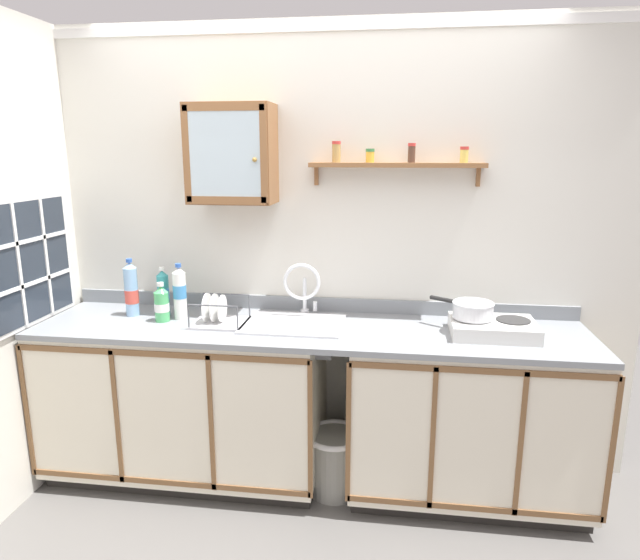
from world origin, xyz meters
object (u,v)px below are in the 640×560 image
bottle_opaque_white_2 (180,293)px  wall_cabinet (232,154)px  dish_rack (218,316)px  saucepan (472,309)px  sink (295,326)px  bottle_soda_green_0 (162,304)px  bottle_water_blue_1 (131,290)px  bottle_detergent_teal_3 (163,293)px  trash_bin (335,460)px  hot_plate_stove (493,328)px

bottle_opaque_white_2 → wall_cabinet: size_ratio=0.59×
dish_rack → saucepan: bearing=1.5°
sink → bottle_soda_green_0: 0.74m
sink → saucepan: bearing=-1.4°
bottle_water_blue_1 → dish_rack: bearing=-9.6°
sink → bottle_soda_green_0: size_ratio=2.44×
bottle_opaque_white_2 → bottle_detergent_teal_3: 0.13m
sink → trash_bin: (0.23, -0.11, -0.72)m
sink → trash_bin: size_ratio=1.53×
bottle_water_blue_1 → bottle_opaque_white_2: bottle_water_blue_1 is taller
bottle_soda_green_0 → bottle_opaque_white_2: bearing=34.1°
bottle_water_blue_1 → bottle_detergent_teal_3: bearing=8.0°
sink → bottle_soda_green_0: (-0.73, -0.05, 0.11)m
bottle_detergent_teal_3 → trash_bin: (0.99, -0.17, -0.86)m
hot_plate_stove → bottle_detergent_teal_3: (-1.78, 0.10, 0.09)m
bottle_opaque_white_2 → sink: bearing=-0.6°
bottle_water_blue_1 → dish_rack: (0.53, -0.09, -0.10)m
bottle_detergent_teal_3 → wall_cabinet: bearing=12.6°
sink → trash_bin: bearing=-25.9°
sink → wall_cabinet: bearing=157.9°
bottle_water_blue_1 → bottle_opaque_white_2: bearing=-5.2°
saucepan → trash_bin: (-0.69, -0.09, -0.85)m
bottle_soda_green_0 → bottle_opaque_white_2: bottle_opaque_white_2 is taller
dish_rack → trash_bin: size_ratio=0.82×
bottle_detergent_teal_3 → wall_cabinet: wall_cabinet is taller
sink → bottle_water_blue_1: bearing=178.0°
bottle_opaque_white_2 → dish_rack: size_ratio=1.09×
saucepan → trash_bin: 1.10m
hot_plate_stove → trash_bin: hot_plate_stove is taller
bottle_detergent_teal_3 → hot_plate_stove: bearing=-3.4°
sink → bottle_water_blue_1: 0.95m
bottle_opaque_white_2 → dish_rack: bearing=-15.0°
bottle_detergent_teal_3 → dish_rack: size_ratio=0.98×
bottle_soda_green_0 → bottle_opaque_white_2: (0.08, 0.06, 0.05)m
dish_rack → wall_cabinet: 0.87m
bottle_opaque_white_2 → dish_rack: (0.23, -0.06, -0.11)m
hot_plate_stove → bottle_water_blue_1: size_ratio=1.29×
hot_plate_stove → bottle_water_blue_1: bottle_water_blue_1 is taller
saucepan → bottle_detergent_teal_3: bearing=177.3°
trash_bin → bottle_detergent_teal_3: bearing=170.3°
saucepan → bottle_water_blue_1: bearing=178.3°
sink → bottle_water_blue_1: bottle_water_blue_1 is taller
bottle_soda_green_0 → wall_cabinet: 0.90m
bottle_soda_green_0 → wall_cabinet: bearing=28.5°
trash_bin → bottle_opaque_white_2: bearing=172.3°
hot_plate_stove → bottle_soda_green_0: size_ratio=1.94×
hot_plate_stove → wall_cabinet: size_ratio=0.80×
bottle_soda_green_0 → bottle_detergent_teal_3: 0.12m
dish_rack → bottle_opaque_white_2: bearing=165.0°
hot_plate_stove → saucepan: bearing=166.5°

